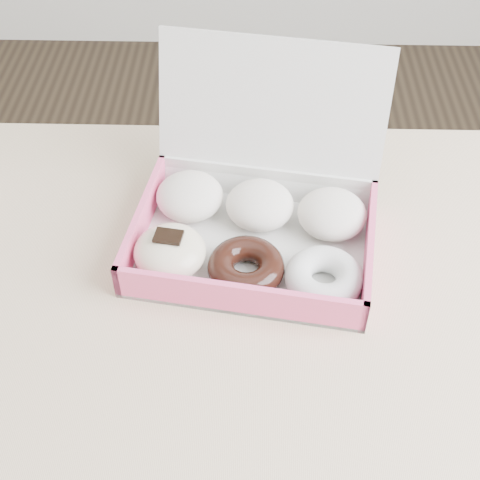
{
  "coord_description": "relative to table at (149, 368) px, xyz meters",
  "views": [
    {
      "loc": [
        0.13,
        -0.46,
        1.38
      ],
      "look_at": [
        0.11,
        0.11,
        0.79
      ],
      "focal_mm": 50.0,
      "sensor_mm": 36.0,
      "label": 1
    }
  ],
  "objects": [
    {
      "name": "table",
      "position": [
        0.0,
        0.0,
        0.0
      ],
      "size": [
        1.2,
        0.8,
        0.75
      ],
      "color": "tan",
      "rests_on": "ground"
    },
    {
      "name": "donut_box",
      "position": [
        0.13,
        0.15,
        0.11
      ],
      "size": [
        0.34,
        0.32,
        0.22
      ],
      "rotation": [
        0.0,
        0.0,
        -0.16
      ],
      "color": "silver",
      "rests_on": "table"
    }
  ]
}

